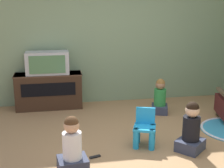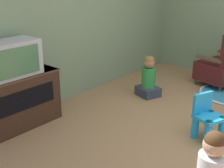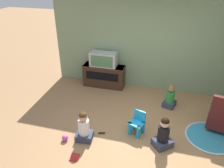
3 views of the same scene
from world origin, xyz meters
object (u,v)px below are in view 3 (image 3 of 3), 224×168
object	(u,v)px
black_armchair	(224,117)
child_watching_left	(170,97)
television	(104,59)
yellow_kid_chair	(137,125)
child_watching_center	(163,134)
book	(75,157)
child_watching_right	(84,128)
remote_control	(102,133)
tv_cabinet	(104,76)
toy_ball	(65,138)

from	to	relation	value
black_armchair	child_watching_left	bearing A→B (deg)	-16.52
television	child_watching_left	distance (m)	2.21
yellow_kid_chair	child_watching_left	distance (m)	1.45
child_watching_center	book	distance (m)	1.83
child_watching_right	remote_control	distance (m)	0.50
book	yellow_kid_chair	bearing A→B (deg)	-47.21
black_armchair	yellow_kid_chair	bearing A→B (deg)	31.51
black_armchair	yellow_kid_chair	size ratio (longest dim) A/B	1.76
child_watching_right	child_watching_center	bearing A→B (deg)	0.95
remote_control	yellow_kid_chair	bearing A→B (deg)	-0.36
television	book	size ratio (longest dim) A/B	3.92
tv_cabinet	yellow_kid_chair	distance (m)	2.38
television	toy_ball	xyz separation A→B (m)	(-0.08, -2.58, -0.83)
black_armchair	toy_ball	distance (m)	3.53
television	remote_control	bearing A→B (deg)	-74.17
tv_cabinet	yellow_kid_chair	world-z (taller)	tv_cabinet
tv_cabinet	remote_control	size ratio (longest dim) A/B	8.16
tv_cabinet	book	xyz separation A→B (m)	(0.32, -3.00, -0.34)
television	black_armchair	bearing A→B (deg)	-22.45
black_armchair	remote_control	size ratio (longest dim) A/B	6.06
child_watching_left	television	bearing A→B (deg)	90.13
television	child_watching_left	bearing A→B (deg)	-17.59
black_armchair	book	size ratio (longest dim) A/B	4.65
tv_cabinet	child_watching_center	world-z (taller)	child_watching_center
child_watching_right	book	bearing A→B (deg)	-96.26
television	child_watching_right	world-z (taller)	television
television	child_watching_right	size ratio (longest dim) A/B	1.14
television	child_watching_center	xyz separation A→B (m)	(1.94, -2.19, -0.59)
tv_cabinet	child_watching_right	world-z (taller)	child_watching_right
toy_ball	book	bearing A→B (deg)	-45.46
television	yellow_kid_chair	bearing A→B (deg)	-54.76
television	book	bearing A→B (deg)	-83.93
black_armchair	child_watching_right	xyz separation A→B (m)	(-2.90, -1.10, -0.05)
tv_cabinet	yellow_kid_chair	bearing A→B (deg)	-55.00
television	child_watching_left	xyz separation A→B (m)	(2.02, -0.64, -0.62)
toy_ball	remote_control	xyz separation A→B (m)	(0.69, 0.41, -0.06)
television	yellow_kid_chair	xyz separation A→B (m)	(1.36, -1.93, -0.67)
tv_cabinet	child_watching_center	xyz separation A→B (m)	(1.94, -2.21, -0.05)
yellow_kid_chair	book	bearing A→B (deg)	-114.49
book	child_watching_right	bearing A→B (deg)	-1.60
child_watching_left	book	bearing A→B (deg)	161.66
book	television	bearing A→B (deg)	3.51
television	child_watching_center	bearing A→B (deg)	-48.47
yellow_kid_chair	remote_control	xyz separation A→B (m)	(-0.75, -0.24, -0.21)
remote_control	black_armchair	bearing A→B (deg)	-0.19
book	child_watching_left	bearing A→B (deg)	-38.62
yellow_kid_chair	toy_ball	xyz separation A→B (m)	(-1.44, -0.65, -0.16)
child_watching_center	remote_control	size ratio (longest dim) A/B	4.54
child_watching_left	child_watching_center	world-z (taller)	child_watching_center
yellow_kid_chair	child_watching_center	distance (m)	0.64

